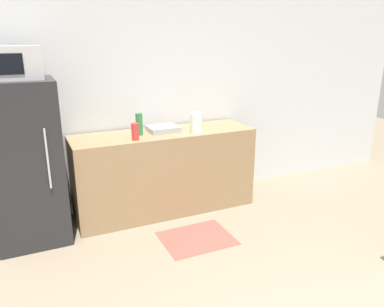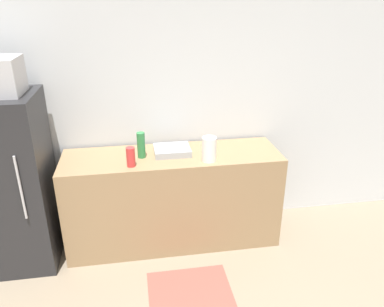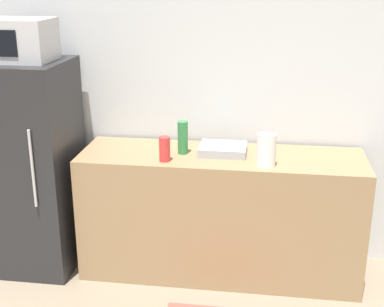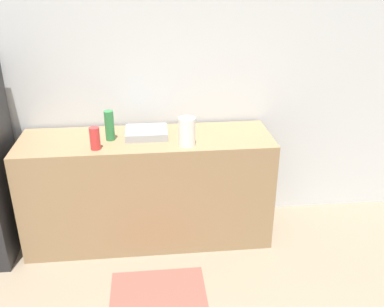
{
  "view_description": "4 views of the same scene",
  "coord_description": "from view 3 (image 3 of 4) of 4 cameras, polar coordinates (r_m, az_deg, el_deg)",
  "views": [
    {
      "loc": [
        -1.15,
        -0.74,
        1.94
      ],
      "look_at": [
        0.2,
        2.2,
        0.93
      ],
      "focal_mm": 35.0,
      "sensor_mm": 36.0,
      "label": 1
    },
    {
      "loc": [
        -0.09,
        -0.12,
        2.33
      ],
      "look_at": [
        0.32,
        2.35,
        1.24
      ],
      "focal_mm": 35.0,
      "sensor_mm": 36.0,
      "label": 2
    },
    {
      "loc": [
        0.55,
        -0.54,
        2.18
      ],
      "look_at": [
        0.16,
        2.19,
        1.23
      ],
      "focal_mm": 50.0,
      "sensor_mm": 36.0,
      "label": 3
    },
    {
      "loc": [
        0.28,
        -0.14,
        2.23
      ],
      "look_at": [
        0.55,
        2.38,
        1.09
      ],
      "focal_mm": 40.0,
      "sensor_mm": 36.0,
      "label": 4
    }
  ],
  "objects": [
    {
      "name": "bottle_short",
      "position": [
        3.67,
        -2.94,
        0.48
      ],
      "size": [
        0.08,
        0.08,
        0.17
      ],
      "primitive_type": "cylinder",
      "color": "red",
      "rests_on": "counter"
    },
    {
      "name": "refrigerator",
      "position": [
        4.17,
        -16.85,
        -1.37
      ],
      "size": [
        0.65,
        0.67,
        1.58
      ],
      "color": "#232326",
      "rests_on": "ground_plane"
    },
    {
      "name": "bottle_tall",
      "position": [
        3.81,
        -0.99,
        1.72
      ],
      "size": [
        0.07,
        0.07,
        0.24
      ],
      "primitive_type": "cylinder",
      "color": "#2D7F42",
      "rests_on": "counter"
    },
    {
      "name": "paper_towel_roll",
      "position": [
        3.6,
        7.93,
        0.36
      ],
      "size": [
        0.13,
        0.13,
        0.22
      ],
      "primitive_type": "cylinder",
      "color": "white",
      "rests_on": "counter"
    },
    {
      "name": "microwave",
      "position": [
        3.95,
        -18.17,
        11.44
      ],
      "size": [
        0.48,
        0.37,
        0.29
      ],
      "color": "#BCBCC1",
      "rests_on": "refrigerator"
    },
    {
      "name": "counter",
      "position": [
        4.0,
        3.06,
        -6.45
      ],
      "size": [
        2.04,
        0.61,
        0.93
      ],
      "primitive_type": "cube",
      "color": "#937551",
      "rests_on": "ground_plane"
    },
    {
      "name": "sink_basin",
      "position": [
        3.84,
        3.33,
        0.46
      ],
      "size": [
        0.33,
        0.28,
        0.06
      ],
      "primitive_type": "cube",
      "color": "#9EA3A8",
      "rests_on": "counter"
    },
    {
      "name": "wall_back",
      "position": [
        4.09,
        0.28,
        6.57
      ],
      "size": [
        8.0,
        0.06,
        2.6
      ],
      "primitive_type": "cube",
      "color": "silver",
      "rests_on": "ground_plane"
    }
  ]
}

